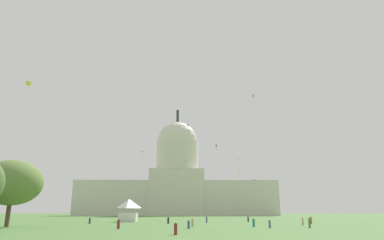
{
  "coord_description": "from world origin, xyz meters",
  "views": [
    {
      "loc": [
        -0.36,
        -35.63,
        2.93
      ],
      "look_at": [
        2.12,
        79.04,
        33.69
      ],
      "focal_mm": 31.75,
      "sensor_mm": 36.0,
      "label": 1
    }
  ],
  "objects": [
    {
      "name": "person_denim_lawn_far_right",
      "position": [
        5.3,
        53.93,
        0.84
      ],
      "size": [
        0.53,
        0.53,
        1.8
      ],
      "rotation": [
        0.0,
        0.0,
        3.91
      ],
      "color": "#3D5684",
      "rests_on": "ground_plane"
    },
    {
      "name": "person_olive_mid_left",
      "position": [
        28.89,
        45.4,
        0.8
      ],
      "size": [
        0.53,
        0.53,
        1.75
      ],
      "rotation": [
        0.0,
        0.0,
        5.9
      ],
      "color": "olive",
      "rests_on": "ground_plane"
    },
    {
      "name": "event_tent",
      "position": [
        -15.88,
        62.16,
        3.15
      ],
      "size": [
        5.03,
        5.59,
        6.12
      ],
      "rotation": [
        0.0,
        0.0,
        0.02
      ],
      "color": "white",
      "rests_on": "ground_plane"
    },
    {
      "name": "capitol_building",
      "position": [
        -5.33,
        186.85,
        20.04
      ],
      "size": [
        125.81,
        27.38,
        69.5
      ],
      "color": "beige",
      "rests_on": "ground_plane"
    },
    {
      "name": "tree_west_near",
      "position": [
        -33.37,
        30.9,
        8.17
      ],
      "size": [
        14.47,
        14.79,
        12.49
      ],
      "color": "brown",
      "rests_on": "ground_plane"
    },
    {
      "name": "person_denim_near_tree_east",
      "position": [
        14.79,
        26.95,
        0.68
      ],
      "size": [
        0.44,
        0.44,
        1.49
      ],
      "rotation": [
        0.0,
        0.0,
        4.98
      ],
      "color": "#3D5684",
      "rests_on": "ground_plane"
    },
    {
      "name": "person_teal_near_tree_west",
      "position": [
        12.89,
        31.7,
        0.73
      ],
      "size": [
        0.63,
        0.63,
        1.63
      ],
      "rotation": [
        0.0,
        0.0,
        5.52
      ],
      "color": "#1E757A",
      "rests_on": "ground_plane"
    },
    {
      "name": "person_black_aisle_center",
      "position": [
        16.9,
        59.53,
        0.73
      ],
      "size": [
        0.49,
        0.49,
        1.6
      ],
      "rotation": [
        0.0,
        0.0,
        3.49
      ],
      "color": "black",
      "rests_on": "ground_plane"
    },
    {
      "name": "kite_red_high",
      "position": [
        16.58,
        143.2,
        36.62
      ],
      "size": [
        0.81,
        0.91,
        3.26
      ],
      "rotation": [
        0.0,
        0.0,
        1.42
      ],
      "color": "red"
    },
    {
      "name": "kite_green_high",
      "position": [
        1.39,
        163.74,
        53.25
      ],
      "size": [
        1.01,
        0.94,
        3.58
      ],
      "rotation": [
        0.0,
        0.0,
        1.48
      ],
      "color": "green"
    },
    {
      "name": "person_black_back_left",
      "position": [
        -4.19,
        48.22,
        0.76
      ],
      "size": [
        0.57,
        0.57,
        1.68
      ],
      "rotation": [
        0.0,
        0.0,
        5.74
      ],
      "color": "black",
      "rests_on": "ground_plane"
    },
    {
      "name": "kite_yellow_mid",
      "position": [
        -37.17,
        39.77,
        31.79
      ],
      "size": [
        1.08,
        1.04,
        4.44
      ],
      "rotation": [
        0.0,
        0.0,
        1.25
      ],
      "color": "yellow"
    },
    {
      "name": "kite_gold_low",
      "position": [
        10.8,
        33.16,
        12.93
      ],
      "size": [
        1.88,
        1.06,
        3.73
      ],
      "rotation": [
        0.0,
        0.0,
        0.22
      ],
      "color": "gold"
    },
    {
      "name": "kite_cyan_low",
      "position": [
        -15.83,
        88.75,
        13.28
      ],
      "size": [
        0.77,
        1.78,
        0.31
      ],
      "rotation": [
        0.0,
        0.0,
        4.58
      ],
      "color": "#33BCDB"
    },
    {
      "name": "person_tan_back_right",
      "position": [
        1.19,
        31.51,
        0.68
      ],
      "size": [
        0.42,
        0.42,
        1.51
      ],
      "rotation": [
        0.0,
        0.0,
        4.78
      ],
      "color": "tan",
      "rests_on": "ground_plane"
    },
    {
      "name": "person_navy_front_right",
      "position": [
        -22.42,
        47.24,
        0.69
      ],
      "size": [
        0.59,
        0.59,
        1.53
      ],
      "rotation": [
        0.0,
        0.0,
        2.36
      ],
      "color": "navy",
      "rests_on": "ground_plane"
    },
    {
      "name": "person_maroon_deep_crowd",
      "position": [
        -11.43,
        24.1,
        0.75
      ],
      "size": [
        0.66,
        0.66,
        1.66
      ],
      "rotation": [
        0.0,
        0.0,
        4.06
      ],
      "color": "maroon",
      "rests_on": "ground_plane"
    },
    {
      "name": "kite_black_low",
      "position": [
        -6.75,
        133.45,
        16.46
      ],
      "size": [
        0.69,
        1.33,
        2.93
      ],
      "rotation": [
        0.0,
        0.0,
        4.8
      ],
      "color": "black"
    },
    {
      "name": "person_tan_lawn_far_left",
      "position": [
        24.72,
        38.74,
        0.81
      ],
      "size": [
        0.47,
        0.47,
        1.74
      ],
      "rotation": [
        0.0,
        0.0,
        0.44
      ],
      "color": "tan",
      "rests_on": "ground_plane"
    },
    {
      "name": "person_denim_near_tent",
      "position": [
        0.37,
        24.44,
        0.68
      ],
      "size": [
        0.58,
        0.58,
        1.52
      ],
      "rotation": [
        0.0,
        0.0,
        5.66
      ],
      "color": "#3D5684",
      "rests_on": "ground_plane"
    },
    {
      "name": "kite_violet_mid",
      "position": [
        36.53,
        144.99,
        18.65
      ],
      "size": [
        0.94,
        0.96,
        0.91
      ],
      "rotation": [
        0.0,
        0.0,
        5.79
      ],
      "color": "purple"
    },
    {
      "name": "kite_pink_high",
      "position": [
        33.17,
        121.47,
        57.47
      ],
      "size": [
        0.89,
        0.84,
        4.13
      ],
      "rotation": [
        0.0,
        0.0,
        4.82
      ],
      "color": "pink"
    },
    {
      "name": "person_olive_front_center",
      "position": [
        21.83,
        26.72,
        0.81
      ],
      "size": [
        0.49,
        0.49,
        1.75
      ],
      "rotation": [
        0.0,
        0.0,
        3.73
      ],
      "color": "olive",
      "rests_on": "ground_plane"
    },
    {
      "name": "kite_lime_low",
      "position": [
        0.65,
        57.1,
        15.73
      ],
      "size": [
        1.8,
        1.75,
        0.21
      ],
      "rotation": [
        0.0,
        0.0,
        2.4
      ],
      "color": "#8CD133"
    },
    {
      "name": "kite_blue_mid",
      "position": [
        -14.45,
        79.82,
        22.11
      ],
      "size": [
        1.14,
        1.5,
        3.18
      ],
      "rotation": [
        0.0,
        0.0,
        1.77
      ],
      "color": "blue"
    },
    {
      "name": "person_maroon_edge_east",
      "position": [
        -1.46,
        9.25,
        0.72
      ],
      "size": [
        0.48,
        0.48,
        1.6
      ],
      "rotation": [
        0.0,
        0.0,
        3.0
      ],
      "color": "maroon",
      "rests_on": "ground_plane"
    }
  ]
}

